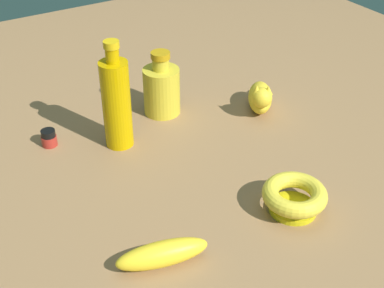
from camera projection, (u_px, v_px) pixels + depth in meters
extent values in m
plane|color=#936D47|center=(192.00, 161.00, 1.12)|extent=(2.00, 2.00, 0.00)
cylinder|color=#A52921|center=(49.00, 141.00, 1.16)|extent=(0.03, 0.03, 0.02)
cylinder|color=gold|center=(49.00, 137.00, 1.15)|extent=(0.03, 0.03, 0.00)
cylinder|color=black|center=(48.00, 133.00, 1.15)|extent=(0.03, 0.03, 0.01)
ellipsoid|color=yellow|center=(260.00, 97.00, 1.28)|extent=(0.13, 0.11, 0.06)
sphere|color=yellow|center=(262.00, 98.00, 1.22)|extent=(0.05, 0.05, 0.05)
cone|color=yellow|center=(268.00, 90.00, 1.21)|extent=(0.02, 0.02, 0.02)
cone|color=yellow|center=(257.00, 90.00, 1.21)|extent=(0.02, 0.02, 0.02)
ellipsoid|color=yellow|center=(259.00, 91.00, 1.33)|extent=(0.05, 0.04, 0.02)
cylinder|color=yellow|center=(293.00, 208.00, 0.99)|extent=(0.09, 0.09, 0.01)
torus|color=yellow|center=(295.00, 194.00, 0.97)|extent=(0.12, 0.12, 0.03)
cylinder|color=#CB9C04|center=(117.00, 105.00, 1.12)|extent=(0.06, 0.06, 0.19)
cylinder|color=#CB9C04|center=(112.00, 55.00, 1.05)|extent=(0.03, 0.03, 0.03)
cylinder|color=gold|center=(111.00, 44.00, 1.04)|extent=(0.03, 0.03, 0.01)
ellipsoid|color=yellow|center=(162.00, 254.00, 0.87)|extent=(0.08, 0.16, 0.04)
cylinder|color=gold|center=(162.00, 91.00, 1.25)|extent=(0.09, 0.09, 0.11)
cylinder|color=gold|center=(161.00, 64.00, 1.21)|extent=(0.04, 0.04, 0.03)
cylinder|color=#B98A11|center=(160.00, 55.00, 1.20)|extent=(0.04, 0.04, 0.01)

